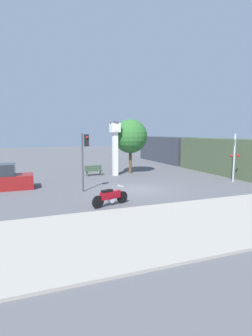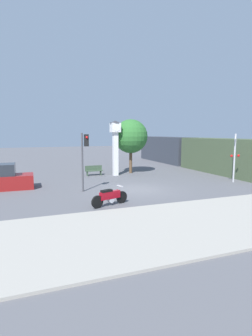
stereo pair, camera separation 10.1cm
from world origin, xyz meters
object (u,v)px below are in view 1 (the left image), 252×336
object	(u,v)px
clock_tower	(115,140)
traffic_light	(85,151)
freight_train	(189,152)
bench	(94,170)
street_tree	(130,136)
parked_car	(1,179)
motorcycle	(110,197)
railroad_crossing_signal	(234,156)

from	to	relation	value
clock_tower	traffic_light	distance (m)	7.00
freight_train	traffic_light	size ratio (longest dim) A/B	5.60
bench	street_tree	bearing A→B (deg)	3.21
clock_tower	parked_car	distance (m)	10.25
motorcycle	clock_tower	world-z (taller)	clock_tower
freight_train	traffic_light	bearing A→B (deg)	-148.18
railroad_crossing_signal	bench	size ratio (longest dim) A/B	2.43
parked_car	motorcycle	bearing A→B (deg)	-47.60
traffic_light	bench	world-z (taller)	traffic_light
clock_tower	motorcycle	bearing A→B (deg)	-110.04
traffic_light	bench	xyz separation A→B (m)	(2.16, 6.38, -2.24)
railroad_crossing_signal	freight_train	bearing A→B (deg)	75.63
motorcycle	railroad_crossing_signal	xyz separation A→B (m)	(11.38, 3.10, 1.63)
parked_car	railroad_crossing_signal	bearing A→B (deg)	-10.98
parked_car	traffic_light	bearing A→B (deg)	-25.66
freight_train	traffic_light	world-z (taller)	traffic_light
clock_tower	street_tree	distance (m)	2.12
street_tree	motorcycle	bearing A→B (deg)	-117.10
freight_train	street_tree	distance (m)	9.03
clock_tower	traffic_light	xyz separation A→B (m)	(-4.05, -5.67, -0.57)
motorcycle	street_tree	bearing A→B (deg)	44.09
motorcycle	parked_car	size ratio (longest dim) A/B	0.53
bench	traffic_light	bearing A→B (deg)	-108.67
traffic_light	parked_car	size ratio (longest dim) A/B	0.94
freight_train	parked_car	size ratio (longest dim) A/B	5.26
traffic_light	railroad_crossing_signal	size ratio (longest dim) A/B	1.02
street_tree	parked_car	world-z (taller)	street_tree
bench	parked_car	xyz separation A→B (m)	(-7.56, -3.72, 0.26)
motorcycle	railroad_crossing_signal	bearing A→B (deg)	-3.60
traffic_light	parked_car	distance (m)	6.34
clock_tower	railroad_crossing_signal	distance (m)	10.30
motorcycle	bench	distance (m)	10.48
motorcycle	clock_tower	size ratio (longest dim) A/B	0.44
railroad_crossing_signal	street_tree	xyz separation A→B (m)	(-5.98, 7.47, 1.48)
motorcycle	clock_tower	xyz separation A→B (m)	(3.52, 9.64, 2.81)
bench	parked_car	distance (m)	8.42
railroad_crossing_signal	traffic_light	bearing A→B (deg)	175.79
motorcycle	street_tree	xyz separation A→B (m)	(5.40, 10.56, 3.11)
parked_car	bench	bearing A→B (deg)	26.76
clock_tower	parked_car	world-z (taller)	clock_tower
traffic_light	freight_train	bearing A→B (deg)	31.82
motorcycle	freight_train	size ratio (longest dim) A/B	0.10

